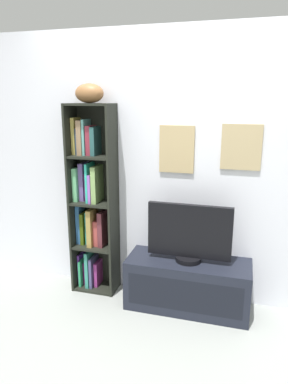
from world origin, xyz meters
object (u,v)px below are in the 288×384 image
(television, at_px, (189,234))
(bookshelf, at_px, (92,204))
(football, at_px, (89,93))
(tv_stand, at_px, (188,284))

(television, bearing_deg, bookshelf, 173.28)
(bookshelf, height_order, football, football)
(bookshelf, xyz_separation_m, television, (0.92, -0.11, -0.15))
(football, height_order, tv_stand, football)
(football, bearing_deg, tv_stand, -5.21)
(television, bearing_deg, tv_stand, -90.00)
(bookshelf, xyz_separation_m, football, (0.03, -0.03, 0.98))
(football, xyz_separation_m, tv_stand, (0.89, -0.08, -1.59))
(football, distance_m, television, 1.44)
(bookshelf, relative_size, tv_stand, 1.66)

